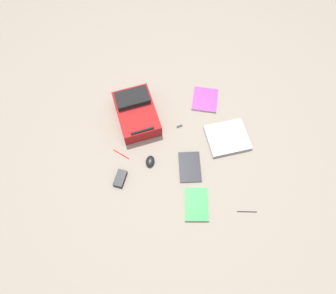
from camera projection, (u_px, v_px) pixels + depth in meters
ground_plane at (171, 150)px, 2.11m from camera, size 4.11×4.11×0.00m
backpack at (136, 112)px, 2.16m from camera, size 0.41×0.50×0.17m
laptop at (227, 138)px, 2.14m from camera, size 0.37×0.34×0.03m
book_red at (205, 99)px, 2.29m from camera, size 0.24×0.26×0.02m
book_blue at (196, 204)px, 1.93m from camera, size 0.17×0.24×0.02m
book_manual at (190, 167)px, 2.05m from camera, size 0.17×0.25×0.01m
computer_mouse at (150, 161)px, 2.05m from camera, size 0.08×0.10×0.03m
power_brick at (120, 178)px, 2.00m from camera, size 0.10×0.14×0.03m
pen_black at (121, 154)px, 2.09m from camera, size 0.13×0.08×0.01m
pen_blue at (247, 212)px, 1.92m from camera, size 0.14×0.01×0.01m
usb_stick at (179, 126)px, 2.19m from camera, size 0.05×0.04×0.01m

